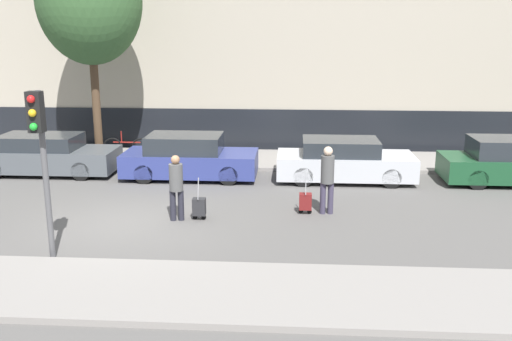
{
  "coord_description": "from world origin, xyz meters",
  "views": [
    {
      "loc": [
        4.03,
        -13.11,
        4.66
      ],
      "look_at": [
        3.03,
        1.8,
        0.95
      ],
      "focal_mm": 40.0,
      "sensor_mm": 36.0,
      "label": 1
    }
  ],
  "objects_px": {
    "trolley_left": "(199,207)",
    "traffic_light": "(40,141)",
    "parked_car_1": "(189,158)",
    "parked_bicycle": "(127,147)",
    "parked_car_2": "(344,161)",
    "pedestrian_right": "(327,176)",
    "bare_tree_near_crossing": "(89,1)",
    "parked_car_0": "(45,155)",
    "pedestrian_left": "(176,184)",
    "trolley_right": "(305,202)"
  },
  "relations": [
    {
      "from": "parked_car_0",
      "to": "parked_car_2",
      "type": "bearing_deg",
      "value": -1.33
    },
    {
      "from": "trolley_left",
      "to": "traffic_light",
      "type": "relative_size",
      "value": 0.31
    },
    {
      "from": "parked_car_2",
      "to": "pedestrian_right",
      "type": "xyz_separation_m",
      "value": [
        -0.72,
        -3.42,
        0.39
      ]
    },
    {
      "from": "parked_car_0",
      "to": "pedestrian_left",
      "type": "height_order",
      "value": "pedestrian_left"
    },
    {
      "from": "trolley_right",
      "to": "traffic_light",
      "type": "relative_size",
      "value": 0.31
    },
    {
      "from": "parked_car_0",
      "to": "parked_car_1",
      "type": "bearing_deg",
      "value": -2.53
    },
    {
      "from": "parked_car_2",
      "to": "pedestrian_right",
      "type": "height_order",
      "value": "pedestrian_right"
    },
    {
      "from": "parked_car_1",
      "to": "parked_bicycle",
      "type": "bearing_deg",
      "value": 139.86
    },
    {
      "from": "parked_car_2",
      "to": "bare_tree_near_crossing",
      "type": "distance_m",
      "value": 9.97
    },
    {
      "from": "parked_car_2",
      "to": "trolley_left",
      "type": "height_order",
      "value": "parked_car_2"
    },
    {
      "from": "trolley_right",
      "to": "traffic_light",
      "type": "height_order",
      "value": "traffic_light"
    },
    {
      "from": "pedestrian_left",
      "to": "bare_tree_near_crossing",
      "type": "bearing_deg",
      "value": -65.72
    },
    {
      "from": "pedestrian_right",
      "to": "trolley_right",
      "type": "bearing_deg",
      "value": -179.93
    },
    {
      "from": "bare_tree_near_crossing",
      "to": "parked_car_2",
      "type": "bearing_deg",
      "value": -11.66
    },
    {
      "from": "pedestrian_left",
      "to": "pedestrian_right",
      "type": "bearing_deg",
      "value": -177.84
    },
    {
      "from": "parked_car_1",
      "to": "pedestrian_left",
      "type": "xyz_separation_m",
      "value": [
        0.46,
        -4.21,
        0.29
      ]
    },
    {
      "from": "pedestrian_right",
      "to": "traffic_light",
      "type": "height_order",
      "value": "traffic_light"
    },
    {
      "from": "parked_car_1",
      "to": "trolley_left",
      "type": "height_order",
      "value": "parked_car_1"
    },
    {
      "from": "parked_car_0",
      "to": "bare_tree_near_crossing",
      "type": "relative_size",
      "value": 0.6
    },
    {
      "from": "pedestrian_left",
      "to": "trolley_left",
      "type": "relative_size",
      "value": 1.53
    },
    {
      "from": "pedestrian_right",
      "to": "parked_bicycle",
      "type": "height_order",
      "value": "pedestrian_right"
    },
    {
      "from": "parked_car_1",
      "to": "parked_car_0",
      "type": "bearing_deg",
      "value": 177.47
    },
    {
      "from": "parked_car_1",
      "to": "bare_tree_near_crossing",
      "type": "height_order",
      "value": "bare_tree_near_crossing"
    },
    {
      "from": "traffic_light",
      "to": "parked_bicycle",
      "type": "height_order",
      "value": "traffic_light"
    },
    {
      "from": "parked_car_1",
      "to": "trolley_left",
      "type": "bearing_deg",
      "value": -76.36
    },
    {
      "from": "parked_car_0",
      "to": "parked_car_2",
      "type": "height_order",
      "value": "parked_car_2"
    },
    {
      "from": "pedestrian_left",
      "to": "bare_tree_near_crossing",
      "type": "distance_m",
      "value": 8.54
    },
    {
      "from": "traffic_light",
      "to": "trolley_right",
      "type": "bearing_deg",
      "value": 32.66
    },
    {
      "from": "pedestrian_left",
      "to": "trolley_right",
      "type": "bearing_deg",
      "value": -176.7
    },
    {
      "from": "parked_bicycle",
      "to": "parked_car_0",
      "type": "bearing_deg",
      "value": -135.99
    },
    {
      "from": "parked_bicycle",
      "to": "bare_tree_near_crossing",
      "type": "distance_m",
      "value": 5.19
    },
    {
      "from": "parked_car_0",
      "to": "traffic_light",
      "type": "height_order",
      "value": "traffic_light"
    },
    {
      "from": "parked_car_0",
      "to": "parked_bicycle",
      "type": "relative_size",
      "value": 2.6
    },
    {
      "from": "parked_car_1",
      "to": "pedestrian_right",
      "type": "relative_size",
      "value": 2.39
    },
    {
      "from": "parked_car_1",
      "to": "traffic_light",
      "type": "xyz_separation_m",
      "value": [
        -1.66,
        -6.9,
        1.85
      ]
    },
    {
      "from": "trolley_left",
      "to": "traffic_light",
      "type": "bearing_deg",
      "value": -133.84
    },
    {
      "from": "pedestrian_right",
      "to": "parked_car_0",
      "type": "bearing_deg",
      "value": 153.23
    },
    {
      "from": "parked_car_1",
      "to": "parked_bicycle",
      "type": "height_order",
      "value": "parked_car_1"
    },
    {
      "from": "parked_car_2",
      "to": "pedestrian_left",
      "type": "height_order",
      "value": "pedestrian_left"
    },
    {
      "from": "parked_car_2",
      "to": "pedestrian_left",
      "type": "relative_size",
      "value": 2.56
    },
    {
      "from": "parked_car_0",
      "to": "parked_car_2",
      "type": "relative_size",
      "value": 1.08
    },
    {
      "from": "parked_car_0",
      "to": "pedestrian_right",
      "type": "bearing_deg",
      "value": -21.93
    },
    {
      "from": "pedestrian_left",
      "to": "pedestrian_right",
      "type": "relative_size",
      "value": 0.94
    },
    {
      "from": "parked_car_1",
      "to": "parked_bicycle",
      "type": "distance_m",
      "value": 3.53
    },
    {
      "from": "parked_bicycle",
      "to": "pedestrian_right",
      "type": "bearing_deg",
      "value": -39.52
    },
    {
      "from": "pedestrian_left",
      "to": "parked_bicycle",
      "type": "bearing_deg",
      "value": -73.66
    },
    {
      "from": "pedestrian_left",
      "to": "trolley_left",
      "type": "height_order",
      "value": "pedestrian_left"
    },
    {
      "from": "parked_car_0",
      "to": "pedestrian_left",
      "type": "bearing_deg",
      "value": -39.91
    },
    {
      "from": "trolley_right",
      "to": "parked_car_2",
      "type": "bearing_deg",
      "value": 69.94
    },
    {
      "from": "parked_car_2",
      "to": "traffic_light",
      "type": "height_order",
      "value": "traffic_light"
    }
  ]
}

